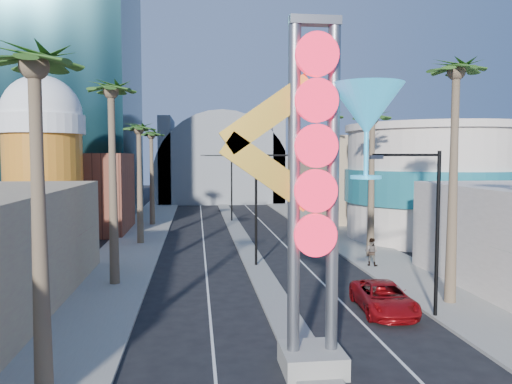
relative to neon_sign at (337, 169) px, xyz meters
name	(u,v)px	position (x,y,z in m)	size (l,w,h in m)	color
sidewalk_west	(141,235)	(-10.32, 32.04, -7.23)	(5.00, 100.00, 0.15)	gray
sidewalk_east	(331,231)	(8.68, 32.04, -7.23)	(5.00, 100.00, 0.15)	gray
median	(236,229)	(-0.82, 35.04, -7.23)	(1.60, 84.00, 0.15)	gray
hotel_tower	(51,17)	(-22.82, 49.04, 17.69)	(20.00, 20.00, 50.00)	black
brick_filler_west	(78,193)	(-16.82, 35.04, -3.31)	(10.00, 10.00, 8.00)	brown
filler_east	(353,177)	(15.18, 45.04, -2.31)	(10.00, 20.00, 10.00)	tan
beer_mug	(43,155)	(-17.82, 27.04, 0.54)	(7.00, 7.00, 14.50)	orange
turquoise_building	(434,183)	(17.18, 27.04, -2.06)	(16.60, 16.60, 10.60)	beige
canopy	(220,176)	(-0.82, 69.04, -3.00)	(22.00, 16.00, 22.00)	slate
neon_sign	(337,169)	(0.00, 0.00, 0.00)	(6.53, 2.60, 12.55)	gray
streetlight_0	(264,197)	(-0.27, 17.04, -2.43)	(3.79, 0.25, 8.00)	black
streetlight_1	(227,181)	(-1.36, 41.04, -2.43)	(3.79, 0.25, 8.00)	black
streetlight_2	(428,218)	(5.91, 5.04, -2.47)	(3.45, 0.25, 8.00)	black
palm_0	(35,85)	(-9.82, -0.96, 2.62)	(2.40, 2.40, 11.70)	brown
palm_1	(111,103)	(-9.82, 13.04, 3.52)	(2.40, 2.40, 12.70)	brown
palm_2	(139,136)	(-9.82, 27.04, 2.17)	(2.40, 2.40, 11.20)	brown
palm_3	(151,140)	(-9.82, 39.04, 2.17)	(2.40, 2.40, 11.20)	brown
palm_5	(456,86)	(8.18, 7.04, 3.96)	(2.40, 2.40, 13.20)	brown
palm_6	(372,127)	(8.18, 19.04, 2.62)	(2.40, 2.40, 11.70)	brown
palm_7	(330,125)	(8.18, 31.04, 3.52)	(2.40, 2.40, 12.70)	brown
red_pickup	(384,298)	(4.27, 6.24, -6.58)	(2.41, 5.24, 1.46)	maroon
pedestrian_a	(494,285)	(10.65, 7.07, -6.36)	(0.58, 0.38, 1.59)	gray
pedestrian_b	(371,252)	(7.10, 15.85, -6.19)	(0.94, 0.73, 1.93)	gray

